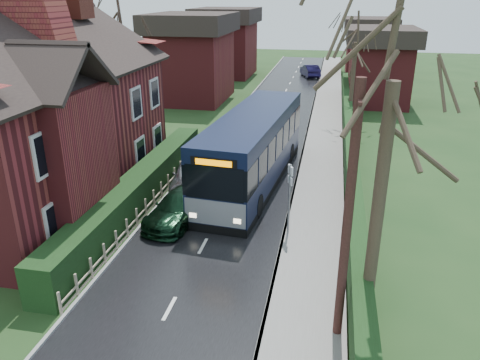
% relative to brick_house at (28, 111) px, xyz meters
% --- Properties ---
extents(ground, '(140.00, 140.00, 0.00)m').
position_rel_brick_house_xyz_m(ground, '(8.73, -4.78, -4.38)').
color(ground, '#29441D').
rests_on(ground, ground).
extents(road, '(6.00, 100.00, 0.02)m').
position_rel_brick_house_xyz_m(road, '(8.73, 5.22, -4.37)').
color(road, black).
rests_on(road, ground).
extents(pavement, '(2.50, 100.00, 0.14)m').
position_rel_brick_house_xyz_m(pavement, '(12.98, 5.22, -4.31)').
color(pavement, slate).
rests_on(pavement, ground).
extents(kerb_right, '(0.12, 100.00, 0.14)m').
position_rel_brick_house_xyz_m(kerb_right, '(11.78, 5.22, -4.31)').
color(kerb_right, gray).
rests_on(kerb_right, ground).
extents(kerb_left, '(0.12, 100.00, 0.10)m').
position_rel_brick_house_xyz_m(kerb_left, '(5.68, 5.22, -4.33)').
color(kerb_left, gray).
rests_on(kerb_left, ground).
extents(front_hedge, '(1.20, 16.00, 1.60)m').
position_rel_brick_house_xyz_m(front_hedge, '(4.83, 0.22, -3.58)').
color(front_hedge, black).
rests_on(front_hedge, ground).
extents(picket_fence, '(0.10, 16.00, 0.90)m').
position_rel_brick_house_xyz_m(picket_fence, '(5.58, 0.22, -3.93)').
color(picket_fence, tan).
rests_on(picket_fence, ground).
extents(right_wall_hedge, '(0.60, 50.00, 1.80)m').
position_rel_brick_house_xyz_m(right_wall_hedge, '(14.53, 5.22, -3.36)').
color(right_wall_hedge, maroon).
rests_on(right_wall_hedge, ground).
extents(brick_house, '(9.30, 14.60, 10.30)m').
position_rel_brick_house_xyz_m(brick_house, '(0.00, 0.00, 0.00)').
color(brick_house, maroon).
rests_on(brick_house, ground).
extents(bus, '(3.86, 12.27, 3.67)m').
position_rel_brick_house_xyz_m(bus, '(9.53, 4.21, -2.56)').
color(bus, black).
rests_on(bus, ground).
extents(car_silver, '(2.26, 4.53, 1.48)m').
position_rel_brick_house_xyz_m(car_silver, '(6.60, 2.89, -3.63)').
color(car_silver, '#9F9EA3').
rests_on(car_silver, ground).
extents(car_green, '(2.52, 4.65, 1.28)m').
position_rel_brick_house_xyz_m(car_green, '(7.13, -0.78, -3.74)').
color(car_green, black).
rests_on(car_green, ground).
extents(car_distant, '(2.73, 4.58, 1.43)m').
position_rel_brick_house_xyz_m(car_distant, '(10.62, 37.85, -3.66)').
color(car_distant, '#151032').
rests_on(car_distant, ground).
extents(bus_stop_sign, '(0.25, 0.45, 3.09)m').
position_rel_brick_house_xyz_m(bus_stop_sign, '(11.93, -1.18, -2.34)').
color(bus_stop_sign, slate).
rests_on(bus_stop_sign, ground).
extents(telegraph_pole, '(0.26, 0.97, 7.51)m').
position_rel_brick_house_xyz_m(telegraph_pole, '(13.95, -7.00, -0.57)').
color(telegraph_pole, black).
rests_on(telegraph_pole, ground).
extents(tree_right_near, '(4.88, 4.88, 10.54)m').
position_rel_brick_house_xyz_m(tree_right_near, '(14.73, -6.55, 3.50)').
color(tree_right_near, '#3B2F23').
rests_on(tree_right_near, ground).
extents(tree_right_far, '(4.44, 4.44, 8.58)m').
position_rel_brick_house_xyz_m(tree_right_far, '(14.73, 17.09, 2.03)').
color(tree_right_far, '#35291F').
rests_on(tree_right_far, ground).
extents(tree_house_side, '(4.61, 4.61, 10.47)m').
position_rel_brick_house_xyz_m(tree_house_side, '(0.06, 9.99, 3.44)').
color(tree_house_side, '#362920').
rests_on(tree_house_side, ground).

